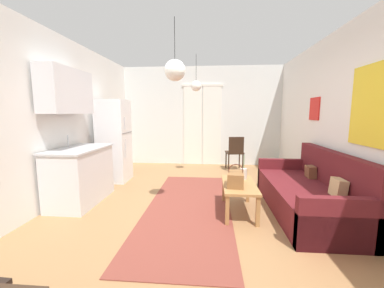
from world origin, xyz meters
name	(u,v)px	position (x,y,z in m)	size (l,w,h in m)	color
ground_plane	(190,219)	(0.00, 0.00, -0.05)	(4.97, 7.46, 0.10)	#996D44
wall_back	(201,117)	(0.00, 3.48, 1.36)	(4.57, 0.13, 2.74)	silver
wall_right	(365,121)	(2.24, 0.00, 1.37)	(0.12, 7.06, 2.74)	white
wall_left	(35,120)	(-2.24, 0.00, 1.37)	(0.12, 7.06, 2.74)	white
area_rug	(189,207)	(-0.05, 0.31, 0.01)	(1.27, 3.33, 0.01)	brown
couch	(311,194)	(1.76, 0.29, 0.27)	(0.94, 2.13, 0.91)	#5B191E
coffee_table	(239,188)	(0.70, 0.20, 0.38)	(0.47, 0.93, 0.44)	#A87542
bamboo_vase	(244,174)	(0.80, 0.44, 0.52)	(0.10, 0.10, 0.39)	beige
handbag	(236,179)	(0.64, 0.07, 0.54)	(0.26, 0.35, 0.32)	brown
refrigerator	(114,141)	(-1.79, 1.64, 0.87)	(0.61, 0.60, 1.74)	white
kitchen_counter	(77,153)	(-1.88, 0.39, 0.81)	(0.64, 1.16, 2.15)	silver
accent_chair	(235,151)	(0.89, 2.78, 0.50)	(0.47, 0.45, 0.87)	black
pendant_lamp_near	(175,70)	(-0.22, 0.10, 2.04)	(0.29, 0.29, 0.84)	black
pendant_lamp_far	(196,86)	(-0.06, 2.11, 2.06)	(0.23, 0.23, 0.80)	black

